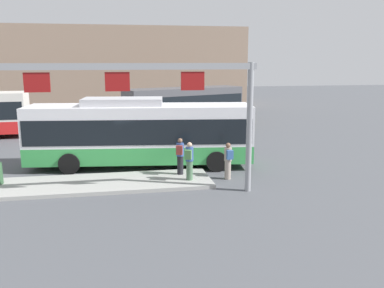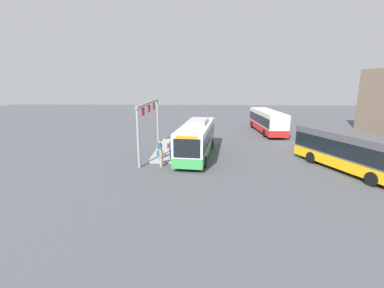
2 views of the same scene
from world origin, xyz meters
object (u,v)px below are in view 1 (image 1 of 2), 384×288
Objects in this scene: person_boarding at (228,160)px; bus_background_left at (184,104)px; bus_main at (140,131)px; person_waiting_mid at (189,160)px; person_waiting_near at (180,155)px.

bus_background_left is at bearing -5.05° from person_boarding.
bus_background_left is (4.28, 12.35, -0.03)m from bus_main.
bus_background_left reaches higher than person_waiting_mid.
person_waiting_mid is at bearing 97.33° from person_boarding.
person_waiting_near is (-2.65, -14.71, -0.73)m from bus_background_left.
person_boarding is at bearing -89.75° from person_waiting_near.
person_waiting_near is at bearing -120.91° from bus_background_left.
bus_main reaches higher than person_boarding.
bus_main is at bearing 48.17° from person_boarding.
bus_main is 6.71× the size of person_waiting_mid.
bus_background_left reaches higher than person_waiting_near.
bus_main is 2.97m from person_waiting_near.
bus_background_left is 15.87m from person_waiting_mid.
person_waiting_near is at bearing -48.34° from bus_main.
person_waiting_mid is at bearing -53.38° from bus_main.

